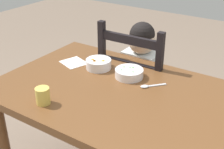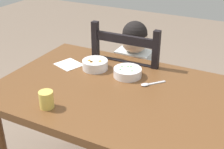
{
  "view_description": "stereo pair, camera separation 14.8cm",
  "coord_description": "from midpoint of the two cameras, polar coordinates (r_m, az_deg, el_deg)",
  "views": [
    {
      "loc": [
        0.69,
        -1.1,
        1.49
      ],
      "look_at": [
        -0.06,
        0.05,
        0.79
      ],
      "focal_mm": 48.77,
      "sensor_mm": 36.0,
      "label": 1
    },
    {
      "loc": [
        0.56,
        -1.17,
        1.49
      ],
      "look_at": [
        -0.06,
        0.05,
        0.79
      ],
      "focal_mm": 48.77,
      "sensor_mm": 36.0,
      "label": 2
    }
  ],
  "objects": [
    {
      "name": "spoon",
      "position": [
        1.54,
        9.61,
        -2.21
      ],
      "size": [
        0.11,
        0.12,
        0.01
      ],
      "color": "silver",
      "rests_on": "dining_table"
    },
    {
      "name": "paper_napkin",
      "position": [
        1.78,
        -4.84,
        2.19
      ],
      "size": [
        0.17,
        0.16,
        0.0
      ],
      "primitive_type": "cube",
      "rotation": [
        0.0,
        0.0,
        -0.34
      ],
      "color": "white",
      "rests_on": "dining_table"
    },
    {
      "name": "bowl_of_peas",
      "position": [
        1.61,
        5.87,
        0.24
      ],
      "size": [
        0.15,
        0.15,
        0.05
      ],
      "color": "white",
      "rests_on": "dining_table"
    },
    {
      "name": "dining_chair",
      "position": [
        2.03,
        6.95,
        -3.86
      ],
      "size": [
        0.43,
        0.43,
        0.96
      ],
      "color": "black",
      "rests_on": "ground"
    },
    {
      "name": "dining_table",
      "position": [
        1.56,
        3.71,
        -6.76
      ],
      "size": [
        1.22,
        0.81,
        0.74
      ],
      "color": "brown",
      "rests_on": "ground"
    },
    {
      "name": "child_figure",
      "position": [
        1.95,
        7.15,
        0.39
      ],
      "size": [
        0.32,
        0.31,
        0.95
      ],
      "color": "silver",
      "rests_on": "ground"
    },
    {
      "name": "drinking_cup",
      "position": [
        1.39,
        -9.89,
        -4.04
      ],
      "size": [
        0.06,
        0.06,
        0.08
      ],
      "primitive_type": "cylinder",
      "color": "#E4C857",
      "rests_on": "dining_table"
    },
    {
      "name": "bowl_of_carrots",
      "position": [
        1.7,
        -0.05,
        2.0
      ],
      "size": [
        0.14,
        0.14,
        0.05
      ],
      "color": "white",
      "rests_on": "dining_table"
    }
  ]
}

